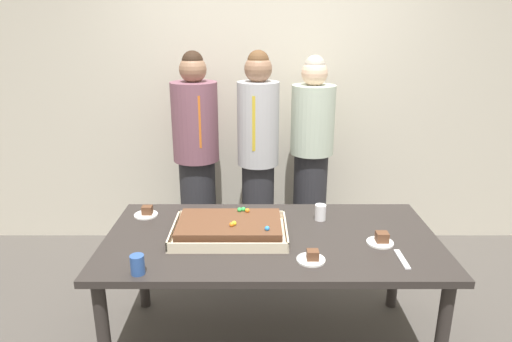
% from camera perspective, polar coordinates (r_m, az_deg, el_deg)
% --- Properties ---
extents(interior_back_panel, '(8.00, 0.12, 3.00)m').
position_cam_1_polar(interior_back_panel, '(3.99, 1.49, 11.96)').
color(interior_back_panel, beige).
rests_on(interior_back_panel, ground_plane).
extents(party_table, '(1.92, 0.98, 0.75)m').
position_cam_1_polar(party_table, '(2.68, 2.09, -9.75)').
color(party_table, '#2D2826').
rests_on(party_table, ground_plane).
extents(sheet_cake, '(0.66, 0.45, 0.12)m').
position_cam_1_polar(sheet_cake, '(2.64, -3.18, -7.28)').
color(sheet_cake, beige).
rests_on(sheet_cake, party_table).
extents(plated_slice_near_left, '(0.15, 0.15, 0.06)m').
position_cam_1_polar(plated_slice_near_left, '(2.99, -13.52, -5.13)').
color(plated_slice_near_left, white).
rests_on(plated_slice_near_left, party_table).
extents(plated_slice_near_right, '(0.15, 0.15, 0.06)m').
position_cam_1_polar(plated_slice_near_right, '(2.40, 7.23, -10.84)').
color(plated_slice_near_right, white).
rests_on(plated_slice_near_right, party_table).
extents(plated_slice_far_left, '(0.15, 0.15, 0.06)m').
position_cam_1_polar(plated_slice_far_left, '(2.65, 15.73, -8.41)').
color(plated_slice_far_left, white).
rests_on(plated_slice_far_left, party_table).
extents(drink_cup_nearest, '(0.07, 0.07, 0.10)m').
position_cam_1_polar(drink_cup_nearest, '(2.86, 8.33, -5.21)').
color(drink_cup_nearest, white).
rests_on(drink_cup_nearest, party_table).
extents(drink_cup_middle, '(0.07, 0.07, 0.10)m').
position_cam_1_polar(drink_cup_middle, '(2.33, -14.61, -11.38)').
color(drink_cup_middle, '#2D5199').
rests_on(drink_cup_middle, party_table).
extents(cake_server_utensil, '(0.03, 0.20, 0.01)m').
position_cam_1_polar(cake_server_utensil, '(2.51, 18.19, -10.59)').
color(cake_server_utensil, silver).
rests_on(cake_server_utensil, party_table).
extents(person_serving_front, '(0.32, 0.32, 1.75)m').
position_cam_1_polar(person_serving_front, '(3.56, 0.45, 1.67)').
color(person_serving_front, '#28282D').
rests_on(person_serving_front, ground_plane).
extents(person_green_shirt_behind, '(0.37, 0.37, 1.74)m').
position_cam_1_polar(person_green_shirt_behind, '(3.73, -7.36, 1.92)').
color(person_green_shirt_behind, '#28282D').
rests_on(person_green_shirt_behind, ground_plane).
extents(person_striped_tie_right, '(0.35, 0.35, 1.70)m').
position_cam_1_polar(person_striped_tie_right, '(3.74, 7.20, 1.75)').
color(person_striped_tie_right, '#28282D').
rests_on(person_striped_tie_right, ground_plane).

